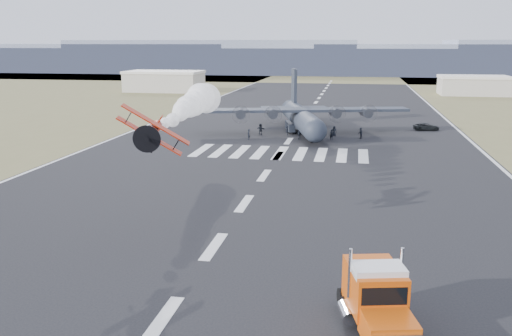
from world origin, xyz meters
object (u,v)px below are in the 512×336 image
(crew_f, at_px, (261,129))
(crew_h, at_px, (310,130))
(crew_c, at_px, (287,130))
(support_vehicle, at_px, (426,127))
(hangar_left, at_px, (164,81))
(crew_a, at_px, (249,134))
(aerobatic_biplane, at_px, (151,131))
(crew_d, at_px, (299,134))
(transport_aircraft, at_px, (302,116))
(crew_g, at_px, (332,135))
(crew_b, at_px, (360,133))
(hangar_right, at_px, (473,85))
(crew_e, at_px, (334,131))
(semi_truck, at_px, (377,299))

(crew_f, xyz_separation_m, crew_h, (8.69, 1.26, -0.16))
(crew_c, xyz_separation_m, crew_h, (4.02, 1.25, -0.06))
(support_vehicle, bearing_deg, hangar_left, 36.45)
(crew_a, distance_m, crew_h, 11.89)
(aerobatic_biplane, relative_size, crew_d, 3.15)
(crew_c, bearing_deg, crew_d, 41.04)
(transport_aircraft, height_order, crew_g, transport_aircraft)
(aerobatic_biplane, relative_size, crew_b, 2.99)
(hangar_right, height_order, aerobatic_biplane, aerobatic_biplane)
(support_vehicle, relative_size, crew_f, 2.44)
(aerobatic_biplane, bearing_deg, hangar_left, 103.15)
(transport_aircraft, xyz_separation_m, crew_c, (-2.12, -4.20, -1.95))
(crew_g, xyz_separation_m, crew_h, (-3.89, 4.60, -0.11))
(crew_d, xyz_separation_m, crew_h, (1.43, 5.20, -0.11))
(crew_e, bearing_deg, crew_c, 166.20)
(semi_truck, distance_m, crew_e, 65.67)
(aerobatic_biplane, relative_size, support_vehicle, 1.22)
(semi_truck, bearing_deg, crew_e, 81.22)
(hangar_right, relative_size, crew_h, 13.08)
(crew_d, distance_m, crew_e, 7.31)
(aerobatic_biplane, bearing_deg, crew_a, 84.71)
(support_vehicle, height_order, crew_g, crew_g)
(support_vehicle, xyz_separation_m, crew_a, (-30.40, -15.77, 0.24))
(transport_aircraft, distance_m, crew_e, 7.21)
(crew_a, height_order, crew_g, crew_g)
(crew_b, bearing_deg, support_vehicle, 119.92)
(semi_truck, xyz_separation_m, crew_e, (-5.09, 65.46, -1.10))
(hangar_right, xyz_separation_m, crew_a, (-52.74, -89.87, -2.12))
(crew_e, xyz_separation_m, crew_g, (-0.26, -4.13, 0.03))
(hangar_left, distance_m, hangar_right, 98.13)
(crew_d, xyz_separation_m, crew_g, (5.32, 0.60, -0.01))
(crew_c, bearing_deg, support_vehicle, 120.19)
(hangar_left, xyz_separation_m, crew_b, (63.61, -80.62, -2.46))
(crew_a, height_order, crew_h, crew_a)
(semi_truck, bearing_deg, crew_h, 84.76)
(transport_aircraft, bearing_deg, crew_d, -101.21)
(aerobatic_biplane, relative_size, crew_h, 3.61)
(crew_b, relative_size, crew_c, 1.12)
(crew_d, xyz_separation_m, crew_e, (5.58, 4.73, -0.04))
(aerobatic_biplane, height_order, crew_a, aerobatic_biplane)
(transport_aircraft, xyz_separation_m, crew_d, (0.47, -8.14, -1.89))
(crew_h, bearing_deg, support_vehicle, -134.63)
(crew_d, bearing_deg, hangar_right, -135.03)
(semi_truck, relative_size, support_vehicle, 1.97)
(hangar_left, height_order, support_vehicle, hangar_left)
(crew_c, distance_m, crew_g, 8.59)
(crew_d, relative_size, crew_h, 1.15)
(semi_truck, bearing_deg, support_vehicle, 68.10)
(support_vehicle, height_order, crew_f, crew_f)
(support_vehicle, xyz_separation_m, crew_e, (-16.52, -9.42, 0.22))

